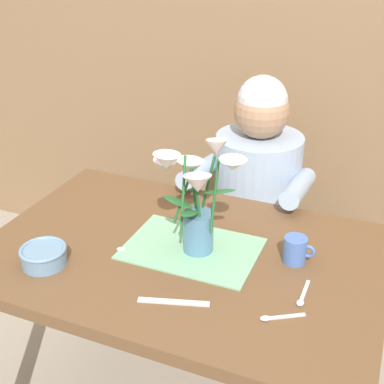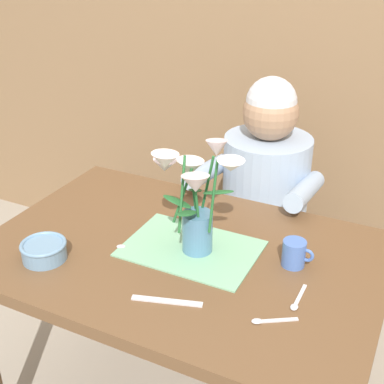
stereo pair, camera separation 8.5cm
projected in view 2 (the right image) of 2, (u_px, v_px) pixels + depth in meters
wood_panel_backdrop at (294, 24)px, 2.19m from camera, size 4.00×0.10×2.50m
dining_table at (181, 276)px, 1.63m from camera, size 1.20×0.80×0.74m
seated_person at (263, 215)px, 2.13m from camera, size 0.45×0.47×1.14m
striped_placemat at (191, 249)px, 1.59m from camera, size 0.40×0.28×0.00m
flower_vase at (195, 196)px, 1.49m from camera, size 0.30×0.23×0.35m
ceramic_bowl at (44, 250)px, 1.53m from camera, size 0.14×0.14×0.06m
dinner_knife at (167, 301)px, 1.36m from camera, size 0.19×0.07×0.00m
coffee_cup at (294, 253)px, 1.50m from camera, size 0.09×0.07×0.08m
spoon_0 at (267, 321)px, 1.30m from camera, size 0.11×0.08×0.01m
spoon_1 at (130, 247)px, 1.59m from camera, size 0.11×0.07×0.01m
spoon_2 at (297, 301)px, 1.36m from camera, size 0.02×0.12×0.01m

